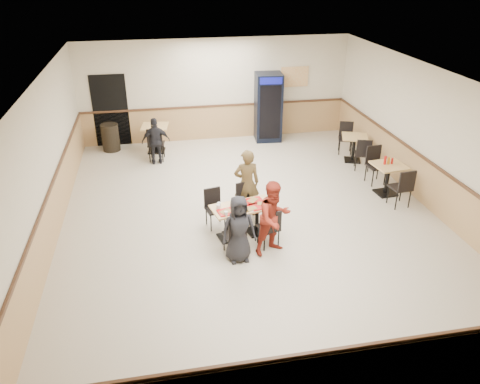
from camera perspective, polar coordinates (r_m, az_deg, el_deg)
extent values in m
plane|color=beige|center=(10.18, 1.27, -2.95)|extent=(10.00, 10.00, 0.00)
plane|color=silver|center=(9.08, 1.47, 13.73)|extent=(10.00, 10.00, 0.00)
plane|color=beige|center=(14.22, -2.94, 12.30)|extent=(8.00, 0.00, 8.00)
plane|color=beige|center=(5.42, 12.85, -14.95)|extent=(8.00, 0.00, 8.00)
plane|color=beige|center=(9.58, -22.77, 2.85)|extent=(0.00, 10.00, 10.00)
plane|color=beige|center=(11.04, 22.24, 6.00)|extent=(0.00, 10.00, 10.00)
cube|color=tan|center=(14.49, -2.84, 8.46)|extent=(7.98, 0.03, 1.00)
cube|color=tan|center=(11.39, 21.32, 1.31)|extent=(0.03, 9.98, 1.00)
cube|color=#472B19|center=(14.31, -2.88, 10.45)|extent=(7.98, 0.04, 0.06)
cube|color=black|center=(14.25, -15.50, 9.52)|extent=(1.00, 0.02, 2.10)
cube|color=orange|center=(14.63, 6.68, 13.78)|extent=(0.85, 0.02, 0.60)
cube|color=black|center=(9.41, -1.39, -5.53)|extent=(0.47, 0.47, 0.04)
cylinder|color=black|center=(9.25, -1.41, -3.86)|extent=(0.08, 0.08, 0.60)
cube|color=#DBB06A|center=(9.09, -1.43, -2.19)|extent=(0.73, 0.73, 0.04)
cube|color=black|center=(9.62, 2.06, -4.78)|extent=(0.47, 0.47, 0.04)
cylinder|color=black|center=(9.45, 2.09, -3.14)|extent=(0.08, 0.08, 0.60)
cube|color=#DBB06A|center=(9.30, 2.12, -1.49)|extent=(0.73, 0.73, 0.04)
imported|color=black|center=(8.46, -0.17, -4.55)|extent=(0.66, 0.45, 1.30)
imported|color=maroon|center=(8.67, 4.16, -3.17)|extent=(0.86, 0.77, 1.46)
imported|color=brown|center=(9.90, 0.82, 1.07)|extent=(0.56, 0.37, 1.51)
imported|color=black|center=(12.75, -10.21, 6.11)|extent=(0.76, 0.34, 1.28)
cube|color=red|center=(8.98, -1.45, -2.40)|extent=(0.45, 0.36, 0.02)
cube|color=red|center=(9.36, 1.62, -1.11)|extent=(0.45, 0.36, 0.02)
cube|color=red|center=(9.19, 2.46, -1.71)|extent=(0.45, 0.36, 0.02)
cylinder|color=silver|center=(9.38, 1.55, -1.07)|extent=(0.20, 0.20, 0.01)
cube|color=#BE814A|center=(9.38, 1.55, -1.00)|extent=(0.27, 0.27, 0.02)
cylinder|color=silver|center=(9.07, 1.31, -2.11)|extent=(0.20, 0.20, 0.01)
cube|color=#BE814A|center=(9.07, 1.31, -2.04)|extent=(0.26, 0.21, 0.02)
cylinder|color=silver|center=(8.97, -1.72, -2.48)|extent=(0.20, 0.20, 0.01)
cube|color=#BE814A|center=(8.96, -1.72, -2.41)|extent=(0.27, 0.25, 0.02)
cylinder|color=silver|center=(9.26, 2.85, -1.51)|extent=(0.20, 0.20, 0.01)
cube|color=#BE814A|center=(9.25, 2.85, -1.45)|extent=(0.26, 0.20, 0.02)
cylinder|color=silver|center=(9.03, 0.24, -2.27)|extent=(0.20, 0.20, 0.01)
cube|color=#BE814A|center=(9.02, 0.24, -2.20)|extent=(0.24, 0.16, 0.02)
cylinder|color=silver|center=(9.08, -2.67, -1.80)|extent=(0.07, 0.07, 0.09)
cylinder|color=silver|center=(8.88, -0.60, -2.51)|extent=(0.07, 0.07, 0.09)
cylinder|color=silver|center=(8.84, -1.72, -2.64)|extent=(0.07, 0.07, 0.09)
cylinder|color=silver|center=(9.13, -1.02, -1.63)|extent=(0.07, 0.07, 0.09)
cylinder|color=silver|center=(9.16, -2.57, -1.55)|extent=(0.07, 0.07, 0.09)
cylinder|color=#B3B9C8|center=(9.21, 0.52, -1.24)|extent=(0.07, 0.07, 0.12)
ellipsoid|color=white|center=(9.16, 0.51, -1.52)|extent=(0.13, 0.13, 0.09)
cube|color=black|center=(11.65, 17.27, -0.08)|extent=(0.49, 0.49, 0.04)
cylinder|color=black|center=(11.50, 17.51, 1.51)|extent=(0.09, 0.09, 0.68)
cube|color=#DBB06A|center=(11.36, 17.75, 3.09)|extent=(0.76, 0.76, 0.04)
cube|color=black|center=(13.31, 13.51, 3.81)|extent=(0.55, 0.55, 0.04)
cylinder|color=black|center=(13.18, 13.67, 5.19)|extent=(0.09, 0.09, 0.65)
cube|color=#DBB06A|center=(13.07, 13.82, 6.55)|extent=(0.85, 0.85, 0.04)
cylinder|color=#B5110C|center=(11.31, 17.27, 3.72)|extent=(0.06, 0.06, 0.20)
cylinder|color=#AE7517|center=(11.36, 17.67, 3.68)|extent=(0.06, 0.06, 0.17)
cylinder|color=#B5110C|center=(11.41, 18.06, 3.63)|extent=(0.05, 0.05, 0.14)
cube|color=black|center=(13.79, -10.11, 4.97)|extent=(0.53, 0.53, 0.04)
cylinder|color=black|center=(13.66, -10.24, 6.42)|extent=(0.09, 0.09, 0.70)
cube|color=#DBB06A|center=(13.54, -10.36, 7.86)|extent=(0.82, 0.82, 0.04)
cube|color=black|center=(14.25, 3.45, 10.28)|extent=(0.82, 0.81, 2.02)
cube|color=black|center=(13.90, 3.70, 9.62)|extent=(0.62, 0.07, 1.60)
cube|color=#0C108C|center=(13.65, 3.82, 13.36)|extent=(0.64, 0.07, 0.19)
cylinder|color=black|center=(14.05, -15.51, 6.43)|extent=(0.50, 0.50, 0.78)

